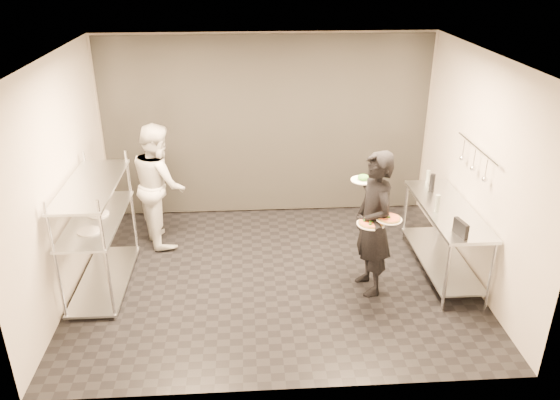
{
  "coord_description": "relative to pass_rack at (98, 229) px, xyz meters",
  "views": [
    {
      "loc": [
        -0.33,
        -6.0,
        3.86
      ],
      "look_at": [
        0.07,
        -0.02,
        1.1
      ],
      "focal_mm": 35.0,
      "sensor_mm": 36.0,
      "label": 1
    }
  ],
  "objects": [
    {
      "name": "waiter",
      "position": [
        3.31,
        -0.34,
        0.13
      ],
      "size": [
        0.55,
        0.73,
        1.8
      ],
      "primitive_type": "imported",
      "rotation": [
        0.0,
        0.0,
        -1.37
      ],
      "color": "black",
      "rests_on": "ground"
    },
    {
      "name": "pizza_plate_far",
      "position": [
        3.42,
        -0.58,
        0.32
      ],
      "size": [
        0.3,
        0.3,
        0.05
      ],
      "color": "white",
      "rests_on": "waiter"
    },
    {
      "name": "bottle_clear",
      "position": [
        4.32,
        0.8,
        0.24
      ],
      "size": [
        0.05,
        0.05,
        0.18
      ],
      "primitive_type": "cylinder",
      "color": "gray",
      "rests_on": "prep_counter"
    },
    {
      "name": "pos_monitor",
      "position": [
        4.21,
        -0.72,
        0.24
      ],
      "size": [
        0.1,
        0.25,
        0.18
      ],
      "primitive_type": "cube",
      "rotation": [
        0.0,
        0.0,
        0.2
      ],
      "color": "black",
      "rests_on": "prep_counter"
    },
    {
      "name": "bottle_dark",
      "position": [
        4.29,
        0.54,
        0.27
      ],
      "size": [
        0.07,
        0.07,
        0.23
      ],
      "primitive_type": "cylinder",
      "color": "black",
      "rests_on": "prep_counter"
    },
    {
      "name": "prep_counter",
      "position": [
        4.33,
        0.0,
        -0.14
      ],
      "size": [
        0.6,
        1.8,
        0.92
      ],
      "color": "silver",
      "rests_on": "ground"
    },
    {
      "name": "room_shell",
      "position": [
        2.15,
        1.18,
        0.63
      ],
      "size": [
        5.0,
        4.0,
        2.8
      ],
      "color": "black",
      "rests_on": "ground"
    },
    {
      "name": "salad_plate",
      "position": [
        3.22,
        -0.02,
        0.58
      ],
      "size": [
        0.3,
        0.3,
        0.07
      ],
      "color": "white",
      "rests_on": "waiter"
    },
    {
      "name": "pizza_plate_near",
      "position": [
        3.23,
        -0.53,
        0.24
      ],
      "size": [
        0.33,
        0.33,
        0.05
      ],
      "color": "white",
      "rests_on": "waiter"
    },
    {
      "name": "chef",
      "position": [
        0.6,
        1.1,
        0.11
      ],
      "size": [
        0.93,
        1.03,
        1.75
      ],
      "primitive_type": "imported",
      "rotation": [
        0.0,
        0.0,
        1.95
      ],
      "color": "silver",
      "rests_on": "ground"
    },
    {
      "name": "pass_rack",
      "position": [
        0.0,
        0.0,
        0.0
      ],
      "size": [
        0.6,
        1.6,
        1.5
      ],
      "color": "silver",
      "rests_on": "ground"
    },
    {
      "name": "utensil_rail",
      "position": [
        4.58,
        0.0,
        0.78
      ],
      "size": [
        0.07,
        1.2,
        0.31
      ],
      "color": "silver",
      "rests_on": "room_shell"
    },
    {
      "name": "bottle_green",
      "position": [
        4.15,
        -0.09,
        0.26
      ],
      "size": [
        0.06,
        0.06,
        0.22
      ],
      "primitive_type": "cylinder",
      "color": "gray",
      "rests_on": "prep_counter"
    }
  ]
}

